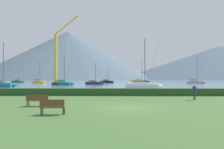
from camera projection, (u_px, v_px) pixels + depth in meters
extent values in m
plane|color=#3D602D|center=(127.00, 108.00, 15.80)|extent=(1000.00, 1000.00, 0.00)
cube|color=slate|center=(116.00, 81.00, 152.76)|extent=(320.00, 246.00, 0.00)
cube|color=#284C23|center=(122.00, 92.00, 26.81)|extent=(80.00, 1.20, 0.93)
cube|color=#236B38|center=(141.00, 82.00, 100.53)|extent=(7.52, 3.88, 1.13)
cone|color=#236B38|center=(149.00, 82.00, 99.62)|extent=(1.40, 1.19, 0.96)
cube|color=#206032|center=(140.00, 81.00, 100.62)|extent=(2.96, 2.23, 0.72)
cylinder|color=#333338|center=(142.00, 70.00, 100.49)|extent=(0.14, 0.14, 11.13)
cylinder|color=#333338|center=(138.00, 79.00, 100.77)|extent=(3.18, 0.79, 0.12)
cylinder|color=orange|center=(138.00, 79.00, 100.77)|extent=(2.77, 1.01, 0.45)
cylinder|color=#333338|center=(145.00, 71.00, 100.10)|extent=(3.34, 0.73, 10.58)
cube|color=#19707A|center=(63.00, 84.00, 64.25)|extent=(6.81, 4.37, 1.01)
cone|color=#19707A|center=(73.00, 84.00, 62.87)|extent=(1.34, 1.20, 0.86)
cube|color=#16646E|center=(62.00, 82.00, 64.39)|extent=(2.79, 2.30, 0.64)
cylinder|color=#333338|center=(64.00, 70.00, 64.12)|extent=(0.13, 0.13, 8.25)
cylinder|color=#333338|center=(60.00, 80.00, 64.60)|extent=(2.75, 1.14, 0.11)
cylinder|color=#2D7542|center=(60.00, 80.00, 64.60)|extent=(2.45, 1.26, 0.41)
cylinder|color=#333338|center=(69.00, 71.00, 63.54)|extent=(2.87, 1.13, 7.85)
cone|color=red|center=(4.00, 83.00, 69.16)|extent=(1.20, 1.05, 0.79)
cylinder|color=#333338|center=(0.00, 71.00, 69.68)|extent=(2.71, 0.84, 8.05)
cube|color=#9E9EA3|center=(196.00, 82.00, 84.63)|extent=(7.12, 4.14, 1.06)
cone|color=#9E9EA3|center=(206.00, 82.00, 83.47)|extent=(1.36, 1.19, 0.90)
cube|color=gray|center=(195.00, 81.00, 84.75)|extent=(2.86, 2.26, 0.67)
cylinder|color=#333338|center=(197.00, 69.00, 84.55)|extent=(0.13, 0.13, 11.25)
cylinder|color=#333338|center=(193.00, 80.00, 84.93)|extent=(2.94, 0.98, 0.12)
cylinder|color=gray|center=(193.00, 80.00, 84.93)|extent=(2.59, 1.14, 0.42)
cylinder|color=#333338|center=(201.00, 69.00, 84.07)|extent=(3.08, 0.94, 10.70)
cube|color=gold|center=(39.00, 82.00, 89.44)|extent=(6.32, 3.66, 0.94)
cone|color=gold|center=(45.00, 82.00, 88.42)|extent=(1.21, 1.06, 0.80)
cube|color=gold|center=(38.00, 81.00, 89.55)|extent=(2.54, 2.01, 0.60)
cylinder|color=#333338|center=(40.00, 72.00, 89.36)|extent=(0.12, 0.12, 8.87)
cylinder|color=#333338|center=(37.00, 80.00, 89.71)|extent=(2.61, 0.86, 0.10)
cylinder|color=#2847A3|center=(37.00, 80.00, 89.71)|extent=(2.30, 1.01, 0.38)
cylinder|color=#333338|center=(43.00, 72.00, 88.94)|extent=(2.73, 0.83, 8.43)
cube|color=navy|center=(94.00, 83.00, 72.39)|extent=(6.31, 3.94, 0.94)
cone|color=navy|center=(103.00, 83.00, 71.19)|extent=(1.23, 1.10, 0.80)
cube|color=#1B2449|center=(93.00, 82.00, 72.52)|extent=(2.57, 2.10, 0.60)
cylinder|color=#333338|center=(96.00, 73.00, 72.27)|extent=(0.12, 0.12, 6.98)
cylinder|color=#333338|center=(92.00, 80.00, 72.70)|extent=(2.56, 1.00, 0.10)
cylinder|color=orange|center=(92.00, 80.00, 72.70)|extent=(2.28, 1.12, 0.38)
cylinder|color=#333338|center=(99.00, 74.00, 71.77)|extent=(2.68, 0.98, 6.64)
cube|color=black|center=(107.00, 82.00, 98.46)|extent=(6.39, 4.24, 0.95)
cone|color=black|center=(113.00, 82.00, 97.08)|extent=(1.27, 1.15, 0.81)
cube|color=black|center=(106.00, 81.00, 98.60)|extent=(2.64, 2.21, 0.61)
cylinder|color=#333338|center=(108.00, 74.00, 98.32)|extent=(0.12, 0.12, 7.78)
cylinder|color=#333338|center=(105.00, 80.00, 98.81)|extent=(2.56, 1.14, 0.10)
cylinder|color=red|center=(105.00, 80.00, 98.81)|extent=(2.29, 1.24, 0.38)
cylinder|color=#333338|center=(110.00, 74.00, 97.74)|extent=(2.67, 1.13, 7.40)
cube|color=#236B38|center=(18.00, 82.00, 102.66)|extent=(6.09, 2.93, 0.92)
cone|color=#236B38|center=(24.00, 82.00, 102.06)|extent=(1.12, 0.93, 0.78)
cube|color=#206032|center=(17.00, 81.00, 102.73)|extent=(2.37, 1.74, 0.58)
cylinder|color=#333338|center=(19.00, 74.00, 102.64)|extent=(0.12, 0.12, 7.20)
cylinder|color=#333338|center=(16.00, 80.00, 102.83)|extent=(2.61, 0.53, 0.10)
cylinder|color=#2D7542|center=(16.00, 80.00, 102.83)|extent=(2.27, 0.73, 0.37)
cylinder|color=#333338|center=(21.00, 75.00, 102.39)|extent=(2.75, 0.48, 6.85)
cube|color=white|center=(142.00, 86.00, 45.20)|extent=(7.57, 3.88, 1.13)
cone|color=white|center=(161.00, 86.00, 44.30)|extent=(1.41, 1.19, 0.96)
cube|color=silver|center=(140.00, 84.00, 45.30)|extent=(2.97, 2.24, 0.72)
cylinder|color=#333338|center=(145.00, 62.00, 45.15)|extent=(0.14, 0.14, 10.37)
cylinder|color=#333338|center=(137.00, 80.00, 45.44)|extent=(3.20, 0.78, 0.12)
cylinder|color=tan|center=(137.00, 80.00, 45.44)|extent=(2.79, 1.00, 0.45)
cylinder|color=#333338|center=(153.00, 63.00, 44.78)|extent=(3.37, 0.72, 9.86)
cube|color=#19707A|center=(1.00, 85.00, 50.67)|extent=(6.82, 3.08, 1.04)
cone|color=#19707A|center=(15.00, 85.00, 50.13)|extent=(1.23, 1.02, 0.88)
cube|color=#16646E|center=(0.00, 84.00, 50.73)|extent=(2.63, 1.88, 0.66)
cylinder|color=#333338|center=(3.00, 64.00, 50.68)|extent=(0.13, 0.13, 10.58)
cylinder|color=#333338|center=(9.00, 65.00, 50.45)|extent=(3.11, 0.43, 10.06)
cube|color=brown|center=(53.00, 107.00, 12.82)|extent=(1.53, 0.47, 0.06)
cube|color=brown|center=(52.00, 103.00, 12.64)|extent=(1.53, 0.14, 0.45)
cylinder|color=#333338|center=(64.00, 110.00, 12.98)|extent=(0.08, 0.08, 0.45)
cylinder|color=#333338|center=(43.00, 110.00, 12.99)|extent=(0.08, 0.08, 0.45)
cylinder|color=#333338|center=(63.00, 111.00, 12.65)|extent=(0.08, 0.08, 0.45)
cylinder|color=#333338|center=(41.00, 111.00, 12.66)|extent=(0.08, 0.08, 0.45)
cube|color=brown|center=(38.00, 101.00, 16.64)|extent=(1.80, 0.48, 0.06)
cube|color=brown|center=(37.00, 97.00, 16.46)|extent=(1.80, 0.15, 0.45)
cylinder|color=#333338|center=(49.00, 103.00, 16.80)|extent=(0.08, 0.08, 0.45)
cylinder|color=#333338|center=(29.00, 103.00, 16.80)|extent=(0.08, 0.08, 0.45)
cylinder|color=#333338|center=(47.00, 104.00, 16.47)|extent=(0.08, 0.08, 0.45)
cylinder|color=#333338|center=(27.00, 104.00, 16.47)|extent=(0.08, 0.08, 0.45)
cylinder|color=#2D3347|center=(195.00, 96.00, 21.29)|extent=(0.14, 0.14, 0.85)
cylinder|color=#2D3347|center=(194.00, 96.00, 21.47)|extent=(0.14, 0.14, 0.85)
cylinder|color=navy|center=(194.00, 89.00, 21.40)|extent=(0.36, 0.36, 0.55)
cylinder|color=navy|center=(195.00, 89.00, 21.16)|extent=(0.09, 0.09, 0.50)
cylinder|color=navy|center=(194.00, 89.00, 21.63)|extent=(0.09, 0.09, 0.50)
sphere|color=tan|center=(194.00, 85.00, 21.40)|extent=(0.22, 0.22, 0.22)
cube|color=#333338|center=(56.00, 84.00, 64.60)|extent=(2.00, 2.00, 0.80)
cube|color=gold|center=(56.00, 58.00, 64.74)|extent=(0.80, 0.80, 15.47)
cube|color=gold|center=(67.00, 25.00, 64.87)|extent=(7.12, 0.36, 5.92)
cone|color=#425666|center=(219.00, 63.00, 339.80)|extent=(334.41, 334.41, 55.24)
cone|color=#4C6070|center=(68.00, 55.00, 302.20)|extent=(247.22, 247.22, 71.28)
cone|color=#4C6070|center=(213.00, 70.00, 430.33)|extent=(222.04, 222.04, 36.95)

